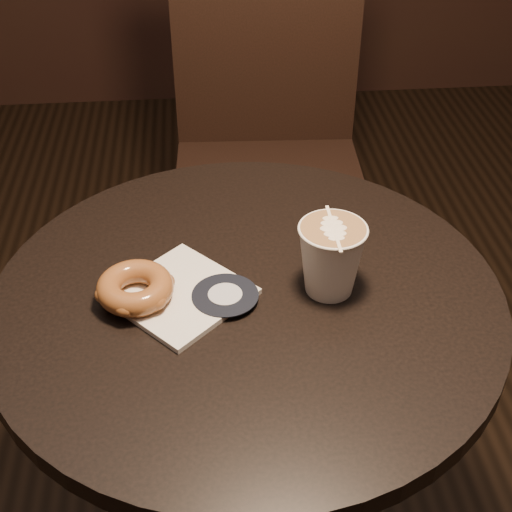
% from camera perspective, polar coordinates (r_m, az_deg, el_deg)
% --- Properties ---
extents(cafe_table, '(0.70, 0.70, 0.75)m').
position_cam_1_polar(cafe_table, '(1.11, -0.64, -10.63)').
color(cafe_table, black).
rests_on(cafe_table, ground).
extents(chair, '(0.46, 0.46, 1.11)m').
position_cam_1_polar(chair, '(1.71, 0.94, 11.03)').
color(chair, black).
rests_on(chair, ground).
extents(pastry_bag, '(0.22, 0.22, 0.01)m').
position_cam_1_polar(pastry_bag, '(0.97, -6.06, -3.06)').
color(pastry_bag, silver).
rests_on(pastry_bag, cafe_table).
extents(doughnut, '(0.10, 0.10, 0.03)m').
position_cam_1_polar(doughnut, '(0.95, -9.65, -2.51)').
color(doughnut, brown).
rests_on(doughnut, pastry_bag).
extents(latte_cup, '(0.09, 0.09, 0.10)m').
position_cam_1_polar(latte_cup, '(0.95, 6.00, -0.26)').
color(latte_cup, silver).
rests_on(latte_cup, cafe_table).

